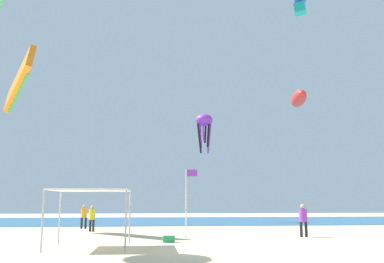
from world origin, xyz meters
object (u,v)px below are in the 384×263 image
Objects in this scene: person_leftmost at (84,214)px; canopy_tent at (91,192)px; person_central at (92,216)px; cooler_box at (169,239)px; banner_flag at (187,197)px; kite_box_blue at (299,3)px; kite_inflatable_red at (299,98)px; kite_octopus_purple at (204,122)px; person_near_tent at (303,218)px; kite_parafoil_orange at (19,81)px.

canopy_tent is at bearing -65.87° from person_leftmost.
cooler_box is at bearing -18.32° from person_central.
banner_flag reaches higher than canopy_tent.
canopy_tent is 13.30m from person_leftmost.
banner_flag is 2.53m from cooler_box.
kite_box_blue reaches higher than banner_flag.
canopy_tent is at bearing 150.89° from kite_inflatable_red.
person_central is 18.45m from kite_octopus_purple.
person_near_tent is 0.50× the size of banner_flag.
kite_parafoil_orange is at bearing 124.35° from kite_inflatable_red.
person_central is 9.13m from cooler_box.
banner_flag is at bearing -151.05° from kite_parafoil_orange.
person_near_tent is 1.04× the size of person_leftmost.
cooler_box is (-7.52, -2.41, -0.87)m from person_near_tent.
kite_inflatable_red is 11.28m from kite_box_blue.
person_leftmost is 3.34m from person_central.
person_central is 22.87m from kite_inflatable_red.
cooler_box is 20.67m from kite_box_blue.
banner_flag is 22.40m from kite_inflatable_red.
kite_inflatable_red is at bearing 5.28° from kite_box_blue.
banner_flag is at bearing 9.64° from kite_octopus_purple.
kite_parafoil_orange is 24.95m from kite_inflatable_red.
person_central is (-12.19, 5.39, -0.06)m from person_near_tent.
person_near_tent is at bearing 17.80° from cooler_box.
kite_inflatable_red reaches higher than person_leftmost.
person_central is 0.47× the size of banner_flag.
person_near_tent is 15.74m from person_leftmost.
person_near_tent is at bearing -137.11° from kite_parafoil_orange.
canopy_tent is at bearing -177.03° from kite_parafoil_orange.
kite_inflatable_red is (5.53, 15.10, 10.63)m from person_near_tent.
kite_parafoil_orange is 1.37× the size of kite_octopus_purple.
kite_box_blue is (19.70, 0.19, 6.66)m from kite_parafoil_orange.
canopy_tent reaches higher than person_leftmost.
person_leftmost is 3.00× the size of cooler_box.
cooler_box is 23.71m from kite_octopus_purple.
person_leftmost is 12.40m from cooler_box.
canopy_tent is 25.66m from kite_octopus_purple.
cooler_box is at bearing -158.25° from kite_parafoil_orange.
kite_octopus_purple is 9.57m from kite_inflatable_red.
person_near_tent is at bearing 22.23° from canopy_tent.
person_central is at bearing -58.05° from person_leftmost.
person_near_tent is 13.32m from person_central.
kite_parafoil_orange is (-6.37, 9.71, 7.57)m from canopy_tent.
kite_parafoil_orange is (-10.79, 6.42, 7.73)m from banner_flag.
person_leftmost is at bearing 117.35° from cooler_box.
kite_inflatable_red reaches higher than person_central.
cooler_box is at bearing 154.30° from kite_inflatable_red.
kite_inflatable_red reaches higher than person_near_tent.
kite_octopus_purple is at bearing 80.34° from banner_flag.
person_near_tent is 19.28m from kite_inflatable_red.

